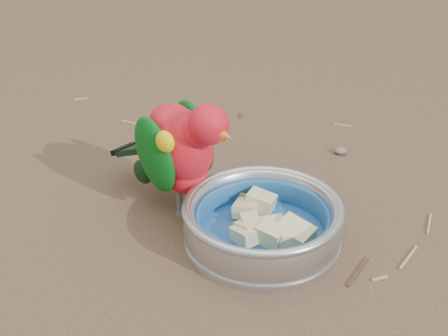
# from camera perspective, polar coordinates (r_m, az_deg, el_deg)

# --- Properties ---
(ground) EXTENTS (60.00, 60.00, 0.00)m
(ground) POSITION_cam_1_polar(r_m,az_deg,el_deg) (0.91, -3.44, -7.10)
(ground) COLOR brown
(food_bowl) EXTENTS (0.21, 0.21, 0.02)m
(food_bowl) POSITION_cam_1_polar(r_m,az_deg,el_deg) (0.92, 3.19, -5.86)
(food_bowl) COLOR #B2B2BA
(food_bowl) RESTS_ON ground
(bowl_wall) EXTENTS (0.21, 0.21, 0.04)m
(bowl_wall) POSITION_cam_1_polar(r_m,az_deg,el_deg) (0.90, 3.24, -4.31)
(bowl_wall) COLOR #B2B2BA
(bowl_wall) RESTS_ON food_bowl
(fruit_wedges) EXTENTS (0.13, 0.13, 0.03)m
(fruit_wedges) POSITION_cam_1_polar(r_m,az_deg,el_deg) (0.91, 3.23, -4.67)
(fruit_wedges) COLOR beige
(fruit_wedges) RESTS_ON food_bowl
(lory_parrot) EXTENTS (0.23, 0.20, 0.17)m
(lory_parrot) POSITION_cam_1_polar(r_m,az_deg,el_deg) (0.95, -3.50, 1.03)
(lory_parrot) COLOR red
(lory_parrot) RESTS_ON ground
(ground_debris) EXTENTS (0.90, 0.80, 0.01)m
(ground_debris) POSITION_cam_1_polar(r_m,az_deg,el_deg) (0.91, -2.25, -6.86)
(ground_debris) COLOR tan
(ground_debris) RESTS_ON ground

